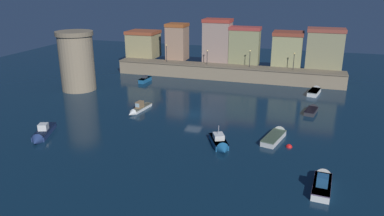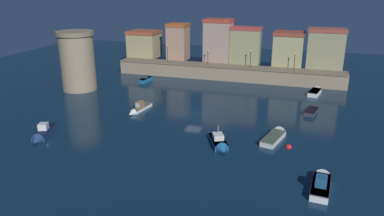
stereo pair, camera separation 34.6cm
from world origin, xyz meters
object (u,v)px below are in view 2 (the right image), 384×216
fortress_tower (77,61)px  moored_boat_7 (219,143)px  mooring_buoy_1 (289,147)px  moored_boat_1 (139,109)px  quay_lamp_0 (167,50)px  mooring_buoy_0 (279,129)px  moored_boat_0 (147,79)px  quay_lamp_1 (208,55)px  moored_boat_5 (312,110)px  moored_boat_3 (276,135)px  moored_boat_2 (42,133)px  quay_lamp_2 (251,56)px  moored_boat_6 (316,91)px  quay_lamp_3 (295,59)px  moored_boat_4 (321,182)px

fortress_tower → moored_boat_7: 37.25m
mooring_buoy_1 → moored_boat_1: bearing=164.0°
quay_lamp_0 → mooring_buoy_0: bearing=-43.7°
mooring_buoy_1 → moored_boat_0: bearing=140.9°
quay_lamp_1 → moored_boat_5: 28.18m
mooring_buoy_1 → quay_lamp_1: bearing=121.4°
moored_boat_1 → mooring_buoy_0: 22.38m
moored_boat_3 → mooring_buoy_0: (0.07, 3.58, -0.41)m
moored_boat_0 → mooring_buoy_0: moored_boat_0 is taller
moored_boat_2 → moored_boat_3: (30.23, 9.02, -0.05)m
quay_lamp_1 → moored_boat_1: size_ratio=0.49×
moored_boat_7 → mooring_buoy_1: bearing=80.7°
moored_boat_5 → mooring_buoy_0: (-4.47, -8.83, -0.38)m
quay_lamp_2 → mooring_buoy_0: 27.58m
moored_boat_2 → fortress_tower: bearing=-179.1°
quay_lamp_2 → moored_boat_6: size_ratio=0.61×
quay_lamp_1 → quay_lamp_2: quay_lamp_2 is taller
moored_boat_1 → moored_boat_2: bearing=-23.3°
moored_boat_0 → moored_boat_6: (33.99, 1.15, -0.05)m
moored_boat_2 → moored_boat_1: bearing=129.0°
moored_boat_1 → moored_boat_6: bearing=132.4°
quay_lamp_3 → moored_boat_0: quay_lamp_3 is taller
moored_boat_1 → mooring_buoy_0: (22.36, -0.88, -0.43)m
quay_lamp_1 → mooring_buoy_1: 37.54m
quay_lamp_2 → moored_boat_2: bearing=-119.7°
quay_lamp_1 → quay_lamp_0: bearing=180.0°
quay_lamp_2 → moored_boat_0: bearing=-161.9°
quay_lamp_0 → moored_boat_5: bearing=-28.3°
moored_boat_7 → mooring_buoy_0: moored_boat_7 is taller
moored_boat_6 → mooring_buoy_0: moored_boat_6 is taller
fortress_tower → moored_boat_3: size_ratio=1.64×
moored_boat_5 → quay_lamp_3: bearing=24.8°
moored_boat_3 → moored_boat_4: (5.63, -11.20, 0.11)m
mooring_buoy_0 → mooring_buoy_1: mooring_buoy_1 is taller
quay_lamp_2 → moored_boat_5: bearing=-52.7°
moored_boat_1 → mooring_buoy_1: size_ratio=7.88×
quay_lamp_2 → moored_boat_7: 34.67m
quay_lamp_0 → moored_boat_5: size_ratio=0.81×
quay_lamp_2 → moored_boat_7: size_ratio=0.62×
moored_boat_4 → moored_boat_6: moored_boat_4 is taller
moored_boat_2 → moored_boat_4: bearing=66.0°
fortress_tower → moored_boat_4: (44.45, -24.13, -5.16)m
quay_lamp_0 → moored_boat_5: quay_lamp_0 is taller
quay_lamp_2 → moored_boat_4: size_ratio=0.55×
moored_boat_5 → moored_boat_6: moored_boat_6 is taller
fortress_tower → mooring_buoy_0: 40.40m
moored_boat_0 → quay_lamp_2: bearing=-67.2°
moored_boat_3 → moored_boat_5: bearing=-6.3°
moored_boat_0 → moored_boat_3: size_ratio=0.70×
fortress_tower → mooring_buoy_1: fortress_tower is taller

